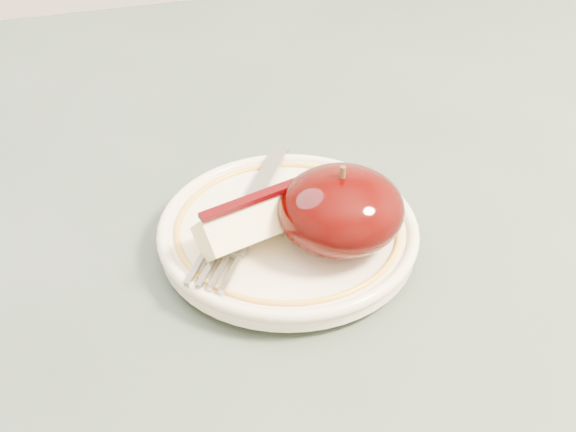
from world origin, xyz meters
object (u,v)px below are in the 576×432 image
object	(u,v)px
plate	(288,232)
table	(336,321)
apple_half	(341,210)
fork	(245,215)

from	to	relation	value
plate	table	bearing A→B (deg)	5.04
table	apple_half	size ratio (longest dim) A/B	10.64
plate	apple_half	bearing A→B (deg)	-38.12
apple_half	fork	size ratio (longest dim) A/B	0.56
table	fork	world-z (taller)	fork
plate	apple_half	size ratio (longest dim) A/B	2.14
plate	fork	world-z (taller)	fork
table	fork	xyz separation A→B (m)	(-0.07, 0.01, 0.11)
table	apple_half	bearing A→B (deg)	-111.60
table	plate	world-z (taller)	plate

